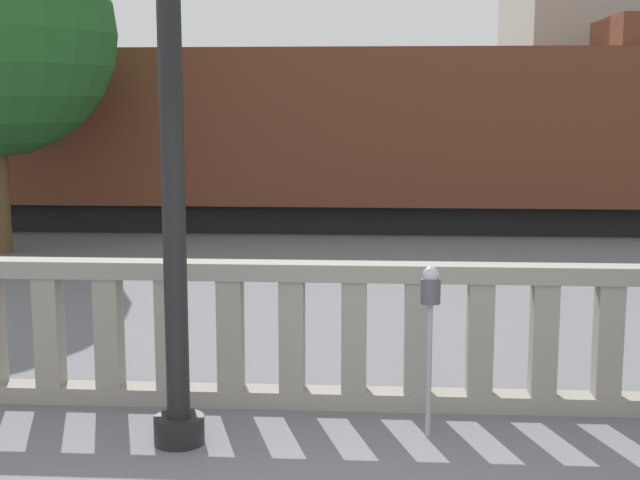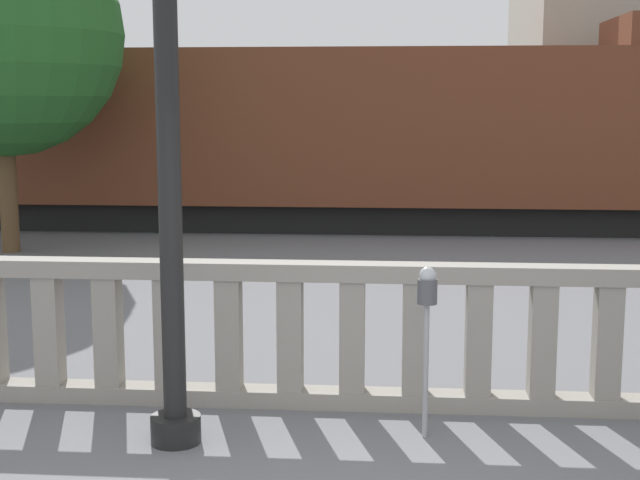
{
  "view_description": "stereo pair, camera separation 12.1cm",
  "coord_description": "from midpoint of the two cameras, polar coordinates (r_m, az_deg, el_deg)",
  "views": [
    {
      "loc": [
        0.17,
        -4.01,
        2.46
      ],
      "look_at": [
        -0.34,
        3.97,
        1.22
      ],
      "focal_mm": 50.0,
      "sensor_mm": 36.0,
      "label": 1
    },
    {
      "loc": [
        0.29,
        -4.01,
        2.46
      ],
      "look_at": [
        -0.34,
        3.97,
        1.22
      ],
      "focal_mm": 50.0,
      "sensor_mm": 36.0,
      "label": 2
    }
  ],
  "objects": [
    {
      "name": "tree_left",
      "position": [
        15.55,
        -19.59,
        12.27
      ],
      "size": [
        3.95,
        3.95,
        5.52
      ],
      "color": "brown",
      "rests_on": "ground"
    },
    {
      "name": "parking_meter",
      "position": [
        6.54,
        7.39,
        -4.15
      ],
      "size": [
        0.15,
        0.15,
        1.29
      ],
      "color": "#99999E",
      "rests_on": "ground"
    },
    {
      "name": "balustrade",
      "position": [
        7.22,
        2.56,
        -6.15
      ],
      "size": [
        15.06,
        0.24,
        1.19
      ],
      "color": "gray",
      "rests_on": "ground"
    },
    {
      "name": "lamppost",
      "position": [
        6.33,
        -9.35,
        14.89
      ],
      "size": [
        0.37,
        0.37,
        5.89
      ],
      "color": "black",
      "rests_on": "ground"
    },
    {
      "name": "train_near",
      "position": [
        18.03,
        -6.25,
        6.71
      ],
      "size": [
        21.65,
        2.83,
        4.06
      ],
      "color": "black",
      "rests_on": "ground"
    },
    {
      "name": "train_far",
      "position": [
        35.27,
        2.56,
        7.7
      ],
      "size": [
        24.45,
        2.79,
        4.03
      ],
      "color": "black",
      "rests_on": "ground"
    }
  ]
}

